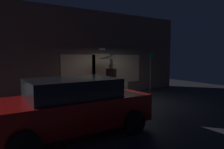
# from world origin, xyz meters

# --- Properties ---
(ground_plane) EXTENTS (18.00, 18.00, 0.00)m
(ground_plane) POSITION_xyz_m (0.00, 0.00, 0.00)
(ground_plane) COLOR #26262B
(building_facade) EXTENTS (10.71, 0.48, 4.47)m
(building_facade) POSITION_xyz_m (0.00, 2.35, 2.21)
(building_facade) COLOR brown
(building_facade) RESTS_ON ground
(person_with_umbrella) EXTENTS (1.24, 1.24, 2.11)m
(person_with_umbrella) POSITION_xyz_m (-0.10, 0.98, 1.69)
(person_with_umbrella) COLOR black
(person_with_umbrella) RESTS_ON ground
(parked_car) EXTENTS (4.03, 2.06, 1.48)m
(parked_car) POSITION_xyz_m (-3.41, -2.48, 0.76)
(parked_car) COLOR maroon
(parked_car) RESTS_ON ground
(street_sign_post) EXTENTS (0.40, 0.07, 2.34)m
(street_sign_post) POSITION_xyz_m (2.81, 1.34, 1.33)
(street_sign_post) COLOR #595B60
(street_sign_post) RESTS_ON ground
(sidewalk_bollard) EXTENTS (0.25, 0.25, 0.67)m
(sidewalk_bollard) POSITION_xyz_m (1.09, 1.39, 0.33)
(sidewalk_bollard) COLOR #B2A899
(sidewalk_bollard) RESTS_ON ground
(sidewalk_bollard_2) EXTENTS (0.23, 0.23, 0.48)m
(sidewalk_bollard_2) POSITION_xyz_m (-1.71, 1.59, 0.24)
(sidewalk_bollard_2) COLOR slate
(sidewalk_bollard_2) RESTS_ON ground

